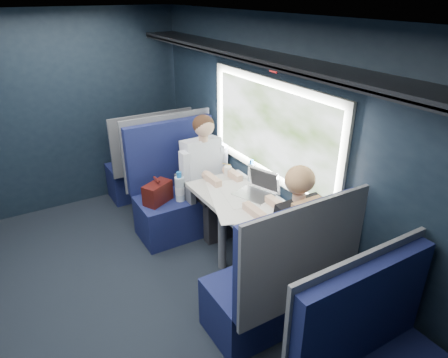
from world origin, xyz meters
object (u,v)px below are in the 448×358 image
seat_bay_far (277,286)px  man (207,170)px  bottle_small (251,172)px  laptop (258,188)px  table (236,204)px  seat_bay_near (179,194)px  woman (291,232)px  cup (228,171)px  seat_row_front (149,166)px

seat_bay_far → man: bearing=81.0°
seat_bay_far → bottle_small: (0.48, 1.07, 0.43)m
man → laptop: man is taller
table → seat_bay_near: 0.92m
seat_bay_far → woman: bearing=33.8°
table → cup: 0.49m
seat_bay_near → cup: size_ratio=13.06×
seat_bay_near → cup: 0.67m
seat_bay_far → cup: bearing=74.8°
seat_bay_far → woman: 0.43m
seat_bay_near → seat_row_front: seat_bay_near is taller
table → seat_bay_near: (-0.19, 0.87, -0.24)m
seat_bay_near → seat_bay_far: (0.01, -1.75, -0.01)m
seat_row_front → bottle_small: 1.72m
seat_bay_near → bottle_small: seat_bay_near is taller
seat_bay_near → man: man is taller
seat_bay_near → bottle_small: bearing=-53.9°
seat_bay_near → cup: seat_bay_near is taller
woman → seat_row_front: bearing=95.7°
seat_bay_near → seat_bay_far: bearing=-89.7°
table → seat_bay_far: bearing=-101.8°
seat_bay_near → woman: (0.26, -1.58, 0.31)m
seat_bay_far → bottle_small: seat_bay_far is taller
seat_row_front → laptop: bearing=-78.5°
cup → seat_bay_near: bearing=130.5°
man → woman: bearing=-90.0°
woman → laptop: bearing=78.5°
table → man: bearing=84.5°
woman → laptop: 0.66m
seat_bay_far → seat_row_front: (0.00, 2.67, -0.00)m
woman → cup: woman is taller
seat_row_front → woman: bearing=-84.3°
laptop → bottle_small: bearing=69.4°
cup → man: bearing=112.5°
seat_bay_near → laptop: seat_bay_near is taller
woman → seat_bay_near: bearing=99.4°
woman → bottle_small: size_ratio=5.80×
seat_bay_near → seat_bay_far: size_ratio=1.00×
man → cup: (0.11, -0.26, 0.07)m
table → laptop: laptop is taller
bottle_small → cup: (-0.12, 0.24, -0.05)m
table → bottle_small: size_ratio=4.39×
table → laptop: bearing=-19.3°
bottle_small → seat_bay_near: bearing=126.1°
table → laptop: (0.20, -0.07, 0.14)m
seat_bay_far → cup: (0.36, 1.31, 0.37)m
laptop → woman: bearing=-101.5°
laptop → bottle_small: 0.29m
table → man: (0.07, 0.70, 0.06)m
table → seat_bay_near: seat_bay_near is taller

